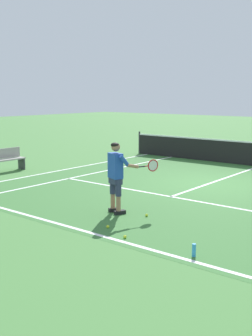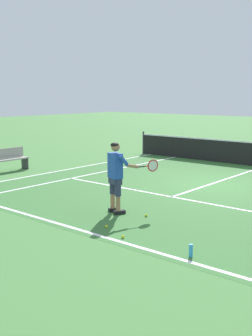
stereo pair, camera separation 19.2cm
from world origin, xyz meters
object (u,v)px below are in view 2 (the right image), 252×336
(tennis_player, at_px, (116,173))
(tennis_ball_mid_court, at_px, (146,215))
(tennis_ball_by_baseline, at_px, (107,226))
(courtside_bench, at_px, (10,159))
(tennis_ball_near_feet, at_px, (123,237))
(water_bottle, at_px, (191,251))

(tennis_player, height_order, tennis_ball_mid_court, tennis_player)
(tennis_player, bearing_deg, tennis_ball_by_baseline, -59.42)
(tennis_ball_mid_court, height_order, courtside_bench, courtside_bench)
(tennis_ball_near_feet, relative_size, courtside_bench, 0.05)
(water_bottle, bearing_deg, tennis_ball_near_feet, -179.23)
(tennis_ball_by_baseline, distance_m, courtside_bench, 7.86)
(tennis_player, height_order, courtside_bench, tennis_player)
(tennis_ball_near_feet, distance_m, tennis_ball_by_baseline, 0.75)
(tennis_ball_mid_court, relative_size, water_bottle, 0.28)
(courtside_bench, bearing_deg, tennis_ball_by_baseline, -20.18)
(tennis_player, bearing_deg, tennis_ball_near_feet, -44.88)
(tennis_player, relative_size, courtside_bench, 1.22)
(tennis_ball_near_feet, xyz_separation_m, courtside_bench, (-8.07, 2.99, 0.42))
(tennis_player, distance_m, tennis_ball_by_baseline, 1.52)
(tennis_player, bearing_deg, courtside_bench, 165.94)
(tennis_player, distance_m, tennis_ball_near_feet, 2.07)
(tennis_ball_near_feet, relative_size, water_bottle, 0.28)
(tennis_ball_by_baseline, xyz_separation_m, water_bottle, (2.25, -0.26, 0.08))
(tennis_ball_near_feet, height_order, courtside_bench, courtside_bench)
(tennis_player, distance_m, water_bottle, 3.24)
(tennis_player, xyz_separation_m, tennis_ball_near_feet, (1.30, -1.29, -0.96))
(tennis_ball_near_feet, relative_size, tennis_ball_mid_court, 1.00)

